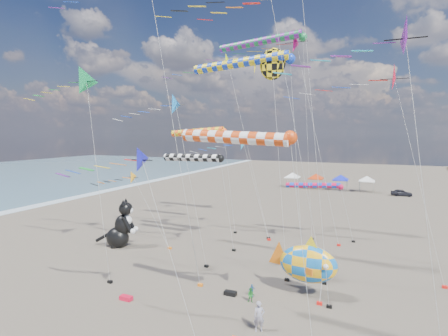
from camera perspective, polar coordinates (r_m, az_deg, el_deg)
name	(u,v)px	position (r m, az deg, el deg)	size (l,w,h in m)	color
delta_kite_1	(77,81)	(30.13, -22.89, 13.02)	(9.41, 2.51, 17.37)	#138A44
delta_kite_2	(291,41)	(39.70, 10.89, 19.74)	(14.91, 2.78, 23.14)	#E30B70
delta_kite_4	(391,48)	(18.23, 25.66, 17.31)	(7.79, 1.90, 16.92)	#6E1386
delta_kite_5	(225,63)	(40.43, 0.21, 16.74)	(12.57, 2.21, 20.98)	#DBFF0C
delta_kite_6	(236,145)	(39.82, 1.89, 3.81)	(9.41, 1.93, 11.79)	#2497D4
delta_kite_7	(134,166)	(21.02, -14.51, 0.33)	(9.07, 1.61, 11.14)	#191AB3
delta_kite_9	(122,182)	(38.91, -16.28, -2.24)	(10.43, 1.51, 7.79)	#FFAD1E
delta_kite_10	(383,79)	(30.50, 24.53, 13.02)	(12.61, 2.38, 17.43)	red
delta_kite_11	(169,109)	(31.70, -8.93, 9.47)	(9.20, 1.90, 15.23)	#1981DC
windsock_0	(244,63)	(31.44, 3.36, 16.70)	(10.51, 0.87, 18.30)	blue
windsock_1	(316,186)	(40.30, 14.76, -2.84)	(7.65, 0.62, 6.31)	#D90F42
windsock_2	(263,42)	(41.62, 6.43, 19.77)	(11.40, 0.91, 22.46)	#177F40
windsock_3	(200,132)	(42.30, -3.88, 5.85)	(8.65, 0.84, 12.40)	#FF5615
windsock_4	(195,158)	(36.01, -4.75, 1.62)	(8.17, 0.81, 9.70)	black
windsock_5	(240,138)	(19.83, 2.63, 4.84)	(8.21, 0.77, 11.95)	red
angelfish_kite	(270,66)	(30.39, 7.52, 16.19)	(3.74, 3.02, 18.83)	yellow
cat_inflatable	(119,223)	(38.19, -16.71, -8.60)	(3.75, 1.87, 5.06)	black
fish_inflatable	(307,264)	(26.80, 13.46, -14.96)	(5.58, 2.62, 4.53)	blue
person_adult	(259,316)	(22.72, 5.75, -22.97)	(0.66, 0.44, 1.82)	#918D9F
child_green	(251,295)	(26.01, 4.43, -20.02)	(0.51, 0.40, 1.05)	#23842E
child_blue	(252,290)	(26.84, 4.55, -19.29)	(0.55, 0.23, 0.94)	#2D61A2
kite_bag_1	(230,293)	(27.12, 1.05, -19.75)	(0.90, 0.44, 0.30)	black
kite_bag_2	(126,298)	(27.33, -15.69, -19.76)	(0.90, 0.44, 0.30)	red
kite_bag_3	(322,253)	(36.45, 15.71, -13.16)	(0.90, 0.44, 0.30)	#1232BA
tent_row	(328,175)	(75.98, 16.64, -1.08)	(19.20, 4.20, 3.80)	white
parked_car	(401,193)	(74.02, 26.99, -3.61)	(1.48, 3.68, 1.25)	#26262D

